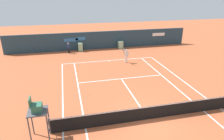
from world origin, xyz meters
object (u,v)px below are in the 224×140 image
Objects in this scene: ball_kid_left_post at (68,47)px; tennis_ball_near_service_line at (170,93)px; tennis_ball_by_sideline at (184,100)px; umpire_chair at (37,111)px; tennis_ball_mid_court at (88,95)px; player_on_baseline at (126,55)px.

ball_kid_left_post is 20.17× the size of tennis_ball_near_service_line.
tennis_ball_by_sideline is 1.32m from tennis_ball_near_service_line.
tennis_ball_near_service_line is (9.50, 3.09, -1.72)m from umpire_chair.
tennis_ball_mid_court is 1.00× the size of tennis_ball_near_service_line.
umpire_chair is at bearing 75.67° from ball_kid_left_post.
tennis_ball_near_service_line is at bearing 108.01° from umpire_chair.
umpire_chair is 37.74× the size of tennis_ball_by_sideline.
tennis_ball_by_sideline is at bearing 112.01° from ball_kid_left_post.
player_on_baseline is at bearing 142.92° from umpire_chair.
tennis_ball_mid_court is (1.08, -11.87, -0.76)m from ball_kid_left_post.
ball_kid_left_post is (-6.15, 5.21, -0.13)m from player_on_baseline.
umpire_chair reaches higher than tennis_ball_near_service_line.
tennis_ball_near_service_line is (1.31, -7.74, -0.89)m from player_on_baseline.
umpire_chair is at bearing 74.43° from player_on_baseline.
umpire_chair is at bearing -161.99° from tennis_ball_near_service_line.
tennis_ball_mid_court is 1.00× the size of tennis_ball_by_sideline.
player_on_baseline is 25.88× the size of tennis_ball_mid_court.
tennis_ball_mid_court is at bearing 170.35° from tennis_ball_near_service_line.
tennis_ball_by_sideline is (9.94, 1.84, -1.72)m from umpire_chair.
ball_kid_left_post is 20.17× the size of tennis_ball_mid_court.
player_on_baseline is at bearing 101.05° from tennis_ball_by_sideline.
tennis_ball_mid_court is at bearing 74.21° from player_on_baseline.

